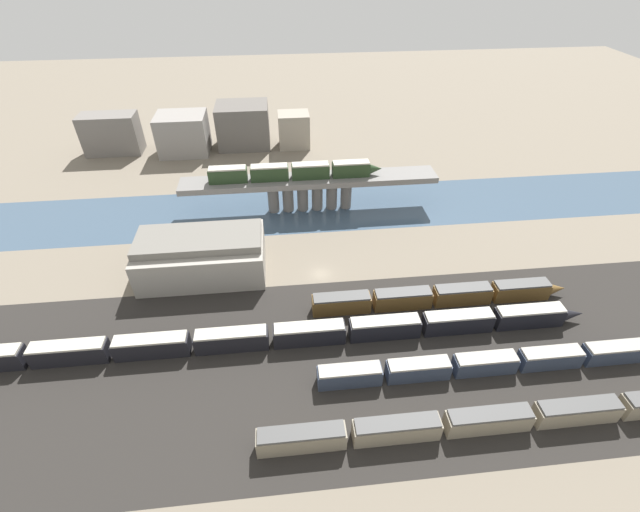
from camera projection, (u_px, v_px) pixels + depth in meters
ground_plane at (321, 274)px, 93.54m from camera, size 400.00×400.00×0.00m
railbed_yard at (335, 362)px, 74.72m from camera, size 280.00×42.00×0.01m
river_water at (310, 208)px, 115.01m from camera, size 320.00×23.12×0.01m
bridge at (310, 186)px, 110.76m from camera, size 65.90×7.40×9.25m
train_on_bridge at (295, 172)px, 107.84m from camera, size 43.85×3.02×3.88m
train_yard_near at (498, 419)px, 64.13m from camera, size 73.59×2.81×3.80m
train_yard_mid at (492, 363)px, 72.51m from camera, size 60.83×2.85×3.53m
train_yard_far at (279, 336)px, 76.88m from camera, size 114.74×2.96×4.07m
train_yard_outer at (439, 296)px, 85.24m from camera, size 52.08×3.05×3.88m
warehouse_building at (202, 255)px, 91.62m from camera, size 26.47×15.25×9.51m
city_block_far_left at (111, 134)px, 139.42m from camera, size 17.69×8.34×12.72m
city_block_left at (183, 134)px, 139.60m from camera, size 15.71×12.69×12.61m
city_block_center at (243, 125)px, 143.79m from camera, size 17.06×13.60×13.90m
city_block_right at (294, 130)px, 143.77m from camera, size 10.22×8.57×11.36m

